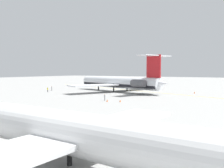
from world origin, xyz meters
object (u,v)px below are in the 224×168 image
(safety_cone_tail, at_px, (107,100))
(ground_crew_near_nose, at_px, (52,88))
(ground_crew_near_tail, at_px, (114,85))
(ground_crew_portside, at_px, (48,89))
(airliner_mid_left, at_px, (77,134))
(main_jetliner, at_px, (120,82))
(safety_cone_nose, at_px, (120,101))
(ground_crew_starboard, at_px, (105,96))
(safety_cone_wingtip, at_px, (194,92))

(safety_cone_tail, bearing_deg, ground_crew_near_nose, -24.96)
(ground_crew_near_nose, bearing_deg, ground_crew_near_tail, 42.42)
(ground_crew_portside, bearing_deg, safety_cone_tail, 176.37)
(ground_crew_portside, bearing_deg, airliner_mid_left, 154.10)
(airliner_mid_left, relative_size, ground_crew_portside, 18.15)
(main_jetliner, xyz_separation_m, ground_crew_portside, (20.48, 14.17, -2.26))
(ground_crew_portside, relative_size, safety_cone_nose, 2.99)
(ground_crew_near_nose, xyz_separation_m, safety_cone_tail, (-34.62, 16.11, -0.85))
(ground_crew_near_nose, bearing_deg, ground_crew_starboard, -57.40)
(ground_crew_near_nose, relative_size, ground_crew_starboard, 1.04)
(airliner_mid_left, height_order, safety_cone_wingtip, airliner_mid_left)
(safety_cone_tail, bearing_deg, ground_crew_portside, -19.72)
(ground_crew_near_tail, relative_size, safety_cone_nose, 3.09)
(ground_crew_near_nose, height_order, ground_crew_starboard, ground_crew_near_nose)
(ground_crew_portside, bearing_deg, main_jetliner, -129.22)
(airliner_mid_left, xyz_separation_m, ground_crew_portside, (52.63, -47.38, -1.59))
(main_jetliner, distance_m, safety_cone_tail, 28.13)
(main_jetliner, relative_size, ground_crew_near_nose, 22.86)
(main_jetliner, bearing_deg, ground_crew_portside, 51.59)
(ground_crew_near_nose, bearing_deg, safety_cone_nose, -54.70)
(main_jetliner, relative_size, airliner_mid_left, 1.36)
(ground_crew_starboard, bearing_deg, safety_cone_wingtip, -159.15)
(ground_crew_portside, height_order, safety_cone_wingtip, ground_crew_portside)
(ground_crew_near_tail, bearing_deg, main_jetliner, -45.36)
(ground_crew_portside, relative_size, safety_cone_tail, 2.99)
(main_jetliner, height_order, safety_cone_tail, main_jetliner)
(airliner_mid_left, height_order, ground_crew_portside, airliner_mid_left)
(ground_crew_near_nose, xyz_separation_m, safety_cone_wingtip, (-46.52, -17.21, -0.85))
(ground_crew_near_nose, bearing_deg, safety_cone_wingtip, -12.56)
(ground_crew_portside, xyz_separation_m, safety_cone_nose, (-34.75, 10.34, -0.77))
(safety_cone_nose, height_order, safety_cone_wingtip, same)
(safety_cone_wingtip, xyz_separation_m, safety_cone_tail, (11.90, 33.33, 0.00))
(ground_crew_near_tail, xyz_separation_m, safety_cone_nose, (-29.68, 45.13, -0.80))
(ground_crew_near_tail, bearing_deg, ground_crew_starboard, -52.83)
(main_jetliner, xyz_separation_m, safety_cone_tail, (-11.32, 25.57, -3.03))
(ground_crew_portside, height_order, ground_crew_starboard, ground_crew_starboard)
(ground_crew_starboard, height_order, safety_cone_nose, ground_crew_starboard)
(main_jetliner, distance_m, airliner_mid_left, 69.45)
(airliner_mid_left, height_order, safety_cone_tail, airliner_mid_left)
(ground_crew_near_tail, height_order, safety_cone_nose, ground_crew_near_tail)
(ground_crew_near_tail, distance_m, ground_crew_portside, 35.15)
(ground_crew_near_nose, distance_m, safety_cone_wingtip, 49.61)
(airliner_mid_left, xyz_separation_m, ground_crew_starboard, (22.13, -36.89, -1.55))
(ground_crew_portside, height_order, safety_cone_tail, ground_crew_portside)
(ground_crew_near_nose, relative_size, ground_crew_near_tail, 1.05)
(main_jetliner, relative_size, ground_crew_near_tail, 23.91)
(ground_crew_starboard, xyz_separation_m, safety_cone_tail, (-1.30, 0.90, -0.81))
(ground_crew_portside, relative_size, safety_cone_wingtip, 2.99)
(safety_cone_wingtip, bearing_deg, ground_crew_portside, 26.65)
(airliner_mid_left, bearing_deg, safety_cone_wingtip, 100.04)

